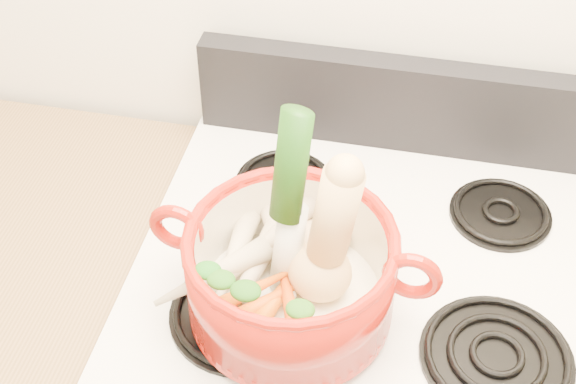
# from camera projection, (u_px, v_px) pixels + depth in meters

# --- Properties ---
(cooktop) EXTENTS (0.78, 0.67, 0.03)m
(cooktop) POSITION_uv_depth(u_px,v_px,m) (379.00, 264.00, 1.32)
(cooktop) COLOR silver
(cooktop) RESTS_ON stove_body
(control_backsplash) EXTENTS (0.76, 0.05, 0.18)m
(control_backsplash) POSITION_uv_depth(u_px,v_px,m) (404.00, 105.00, 1.46)
(control_backsplash) COLOR black
(control_backsplash) RESTS_ON cooktop
(burner_front_left) EXTENTS (0.22, 0.22, 0.02)m
(burner_front_left) POSITION_uv_depth(u_px,v_px,m) (243.00, 312.00, 1.22)
(burner_front_left) COLOR black
(burner_front_left) RESTS_ON cooktop
(burner_front_right) EXTENTS (0.22, 0.22, 0.02)m
(burner_front_right) POSITION_uv_depth(u_px,v_px,m) (497.00, 356.00, 1.16)
(burner_front_right) COLOR black
(burner_front_right) RESTS_ON cooktop
(burner_back_left) EXTENTS (0.17, 0.17, 0.02)m
(burner_back_left) POSITION_uv_depth(u_px,v_px,m) (284.00, 181.00, 1.43)
(burner_back_left) COLOR black
(burner_back_left) RESTS_ON cooktop
(burner_back_right) EXTENTS (0.17, 0.17, 0.02)m
(burner_back_right) POSITION_uv_depth(u_px,v_px,m) (501.00, 212.00, 1.37)
(burner_back_right) COLOR black
(burner_back_right) RESTS_ON cooktop
(dutch_oven) EXTENTS (0.32, 0.32, 0.15)m
(dutch_oven) POSITION_uv_depth(u_px,v_px,m) (291.00, 275.00, 1.16)
(dutch_oven) COLOR maroon
(dutch_oven) RESTS_ON burner_front_left
(pot_handle_left) EXTENTS (0.09, 0.02, 0.08)m
(pot_handle_left) POSITION_uv_depth(u_px,v_px,m) (177.00, 227.00, 1.16)
(pot_handle_left) COLOR maroon
(pot_handle_left) RESTS_ON dutch_oven
(pot_handle_right) EXTENTS (0.09, 0.02, 0.08)m
(pot_handle_right) POSITION_uv_depth(u_px,v_px,m) (412.00, 276.00, 1.09)
(pot_handle_right) COLOR maroon
(pot_handle_right) RESTS_ON dutch_oven
(squash) EXTENTS (0.15, 0.13, 0.25)m
(squash) POSITION_uv_depth(u_px,v_px,m) (321.00, 234.00, 1.11)
(squash) COLOR tan
(squash) RESTS_ON dutch_oven
(leek) EXTENTS (0.08, 0.12, 0.31)m
(leek) POSITION_uv_depth(u_px,v_px,m) (288.00, 206.00, 1.11)
(leek) COLOR silver
(leek) RESTS_ON dutch_oven
(ginger) EXTENTS (0.11, 0.09, 0.05)m
(ginger) POSITION_uv_depth(u_px,v_px,m) (315.00, 239.00, 1.24)
(ginger) COLOR tan
(ginger) RESTS_ON dutch_oven
(parsnip_0) EXTENTS (0.10, 0.25, 0.07)m
(parsnip_0) POSITION_uv_depth(u_px,v_px,m) (254.00, 269.00, 1.19)
(parsnip_0) COLOR beige
(parsnip_0) RESTS_ON dutch_oven
(parsnip_1) EXTENTS (0.05, 0.19, 0.06)m
(parsnip_1) POSITION_uv_depth(u_px,v_px,m) (232.00, 263.00, 1.20)
(parsnip_1) COLOR beige
(parsnip_1) RESTS_ON dutch_oven
(parsnip_2) EXTENTS (0.12, 0.20, 0.06)m
(parsnip_2) POSITION_uv_depth(u_px,v_px,m) (279.00, 241.00, 1.22)
(parsnip_2) COLOR beige
(parsnip_2) RESTS_ON dutch_oven
(parsnip_3) EXTENTS (0.17, 0.15, 0.06)m
(parsnip_3) POSITION_uv_depth(u_px,v_px,m) (212.00, 273.00, 1.17)
(parsnip_3) COLOR beige
(parsnip_3) RESTS_ON dutch_oven
(parsnip_4) EXTENTS (0.14, 0.20, 0.06)m
(parsnip_4) POSITION_uv_depth(u_px,v_px,m) (269.00, 240.00, 1.21)
(parsnip_4) COLOR beige
(parsnip_4) RESTS_ON dutch_oven
(carrot_0) EXTENTS (0.08, 0.17, 0.05)m
(carrot_0) POSITION_uv_depth(u_px,v_px,m) (278.00, 298.00, 1.16)
(carrot_0) COLOR #C55509
(carrot_0) RESTS_ON dutch_oven
(carrot_1) EXTENTS (0.12, 0.12, 0.04)m
(carrot_1) POSITION_uv_depth(u_px,v_px,m) (268.00, 302.00, 1.15)
(carrot_1) COLOR #C9610A
(carrot_1) RESTS_ON dutch_oven
(carrot_2) EXTENTS (0.09, 0.16, 0.04)m
(carrot_2) POSITION_uv_depth(u_px,v_px,m) (290.00, 305.00, 1.14)
(carrot_2) COLOR #D93E0A
(carrot_2) RESTS_ON dutch_oven
(carrot_3) EXTENTS (0.11, 0.11, 0.04)m
(carrot_3) POSITION_uv_depth(u_px,v_px,m) (252.00, 291.00, 1.15)
(carrot_3) COLOR #BD4509
(carrot_3) RESTS_ON dutch_oven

